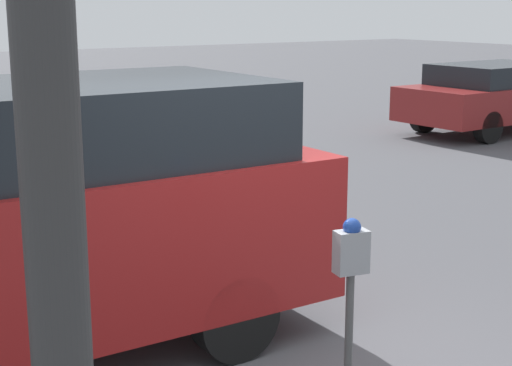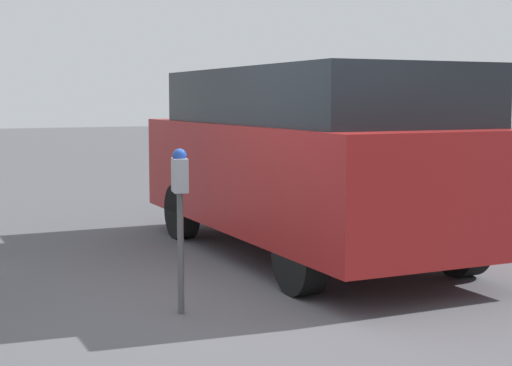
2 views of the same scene
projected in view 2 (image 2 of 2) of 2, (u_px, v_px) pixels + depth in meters
ground_plane at (248, 304)px, 6.42m from camera, size 80.00×80.00×0.00m
parking_meter_near at (180, 192)px, 6.03m from camera, size 0.22×0.15×1.29m
parked_van at (307, 155)px, 8.30m from camera, size 4.93×2.09×1.98m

